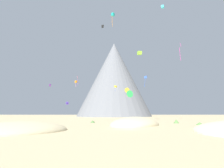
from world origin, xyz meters
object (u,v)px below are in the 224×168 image
at_px(kite_gold_low, 126,90).
at_px(kite_yellow_mid, 115,87).
at_px(bush_far_right, 146,124).
at_px(kite_cyan_high, 162,7).
at_px(kite_magenta_mid, 180,48).
at_px(bush_mid_center, 21,126).
at_px(kite_indigo_low, 66,103).
at_px(kite_violet_low, 49,85).
at_px(kite_green_low, 129,94).
at_px(kite_lime_mid, 139,53).
at_px(kite_black_high, 102,26).
at_px(rock_massif, 114,82).
at_px(kite_teal_high, 112,15).
at_px(kite_blue_low, 145,77).
at_px(kite_orange_mid, 75,82).
at_px(bush_near_left, 175,121).
at_px(bush_far_left, 92,122).
at_px(kite_pink_mid, 76,77).
at_px(bush_scatter_east, 199,124).

relative_size(kite_gold_low, kite_yellow_mid, 1.38).
height_order(bush_far_right, kite_gold_low, kite_gold_low).
distance_m(kite_cyan_high, kite_magenta_mid, 16.08).
height_order(bush_mid_center, kite_indigo_low, kite_indigo_low).
height_order(kite_violet_low, kite_green_low, kite_violet_low).
distance_m(kite_lime_mid, kite_black_high, 20.06).
bearing_deg(rock_massif, kite_lime_mid, -84.45).
height_order(kite_teal_high, kite_cyan_high, kite_teal_high).
relative_size(kite_teal_high, kite_black_high, 4.40).
bearing_deg(kite_blue_low, kite_orange_mid, -124.64).
height_order(bush_far_right, kite_yellow_mid, kite_yellow_mid).
relative_size(rock_massif, kite_lime_mid, 38.42).
distance_m(bush_mid_center, bush_near_left, 38.27).
distance_m(kite_orange_mid, kite_teal_high, 36.76).
xyz_separation_m(bush_far_left, kite_violet_low, (-19.48, 23.57, 13.40)).
relative_size(bush_far_left, kite_teal_high, 0.27).
relative_size(bush_near_left, kite_pink_mid, 0.33).
relative_size(bush_mid_center, bush_scatter_east, 0.55).
relative_size(bush_mid_center, rock_massif, 0.02).
height_order(kite_indigo_low, kite_teal_high, kite_teal_high).
bearing_deg(bush_far_right, bush_far_left, 132.12).
bearing_deg(kite_yellow_mid, bush_far_right, 30.37).
bearing_deg(kite_yellow_mid, kite_cyan_high, 49.30).
xyz_separation_m(kite_teal_high, kite_green_low, (5.47, -2.95, -28.99)).
bearing_deg(kite_black_high, kite_orange_mid, 34.62).
distance_m(bush_scatter_east, kite_pink_mid, 53.70).
xyz_separation_m(kite_orange_mid, kite_lime_mid, (26.45, -25.55, 6.46)).
height_order(kite_lime_mid, kite_green_low, kite_lime_mid).
relative_size(bush_far_left, kite_yellow_mid, 0.48).
bearing_deg(bush_scatter_east, kite_orange_mid, 128.44).
relative_size(bush_mid_center, kite_blue_low, 0.30).
bearing_deg(bush_far_right, kite_blue_low, 80.56).
distance_m(kite_orange_mid, kite_gold_low, 25.59).
bearing_deg(bush_far_right, rock_massif, 92.94).
xyz_separation_m(bush_mid_center, kite_blue_low, (26.69, 26.56, 13.28)).
distance_m(kite_cyan_high, kite_yellow_mid, 40.17).
relative_size(bush_scatter_east, kite_gold_low, 0.46).
distance_m(bush_far_right, kite_pink_mid, 49.24).
xyz_separation_m(kite_magenta_mid, kite_black_high, (-23.63, 19.48, 15.03)).
distance_m(bush_far_right, kite_gold_low, 42.45).
relative_size(bush_mid_center, kite_magenta_mid, 0.19).
height_order(bush_near_left, bush_far_left, bush_near_left).
distance_m(kite_pink_mid, kite_magenta_mid, 44.35).
distance_m(bush_far_right, bush_mid_center, 24.76).
bearing_deg(kite_cyan_high, kite_pink_mid, -7.83).
relative_size(bush_mid_center, bush_far_left, 0.73).
distance_m(bush_far_left, rock_massif, 90.95).
height_order(kite_indigo_low, kite_black_high, kite_black_high).
bearing_deg(kite_green_low, kite_yellow_mid, -104.12).
xyz_separation_m(bush_far_right, bush_far_left, (-12.86, 14.22, -0.15)).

